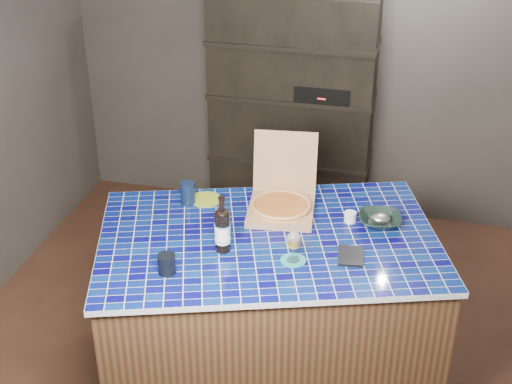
% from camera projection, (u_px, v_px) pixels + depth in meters
% --- Properties ---
extents(room, '(3.50, 3.50, 3.50)m').
position_uv_depth(room, '(240.00, 156.00, 3.89)').
color(room, brown).
rests_on(room, ground).
extents(shelving_unit, '(1.20, 0.41, 1.80)m').
position_uv_depth(shelving_unit, '(292.00, 112.00, 5.36)').
color(shelving_unit, black).
rests_on(shelving_unit, floor).
extents(kitchen_island, '(2.01, 1.60, 0.96)m').
position_uv_depth(kitchen_island, '(268.00, 311.00, 3.93)').
color(kitchen_island, '#4C391E').
rests_on(kitchen_island, floor).
extents(pizza_box, '(0.40, 0.47, 0.39)m').
position_uv_depth(pizza_box, '(281.00, 203.00, 3.90)').
color(pizza_box, '#946B4C').
rests_on(pizza_box, kitchen_island).
extents(mead_bottle, '(0.08, 0.08, 0.31)m').
position_uv_depth(mead_bottle, '(222.00, 230.00, 3.54)').
color(mead_bottle, black).
rests_on(mead_bottle, kitchen_island).
extents(teal_trivet, '(0.13, 0.13, 0.01)m').
position_uv_depth(teal_trivet, '(293.00, 260.00, 3.51)').
color(teal_trivet, teal).
rests_on(teal_trivet, kitchen_island).
extents(wine_glass, '(0.07, 0.07, 0.16)m').
position_uv_depth(wine_glass, '(294.00, 241.00, 3.45)').
color(wine_glass, white).
rests_on(wine_glass, teal_trivet).
extents(tumbler, '(0.09, 0.09, 0.10)m').
position_uv_depth(tumbler, '(167.00, 264.00, 3.40)').
color(tumbler, black).
rests_on(tumbler, kitchen_island).
extents(dvd_case, '(0.14, 0.19, 0.01)m').
position_uv_depth(dvd_case, '(351.00, 256.00, 3.53)').
color(dvd_case, black).
rests_on(dvd_case, kitchen_island).
extents(bowl, '(0.26, 0.26, 0.06)m').
position_uv_depth(bowl, '(380.00, 220.00, 3.80)').
color(bowl, black).
rests_on(bowl, kitchen_island).
extents(foil_contents, '(0.11, 0.09, 0.05)m').
position_uv_depth(foil_contents, '(380.00, 218.00, 3.79)').
color(foil_contents, '#A3A5AE').
rests_on(foil_contents, bowl).
extents(white_jar, '(0.07, 0.07, 0.06)m').
position_uv_depth(white_jar, '(350.00, 217.00, 3.83)').
color(white_jar, white).
rests_on(white_jar, kitchen_island).
extents(navy_cup, '(0.08, 0.08, 0.13)m').
position_uv_depth(navy_cup, '(188.00, 193.00, 3.98)').
color(navy_cup, black).
rests_on(navy_cup, kitchen_island).
extents(green_trivet, '(0.18, 0.18, 0.01)m').
position_uv_depth(green_trivet, '(206.00, 199.00, 4.05)').
color(green_trivet, olive).
rests_on(green_trivet, kitchen_island).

